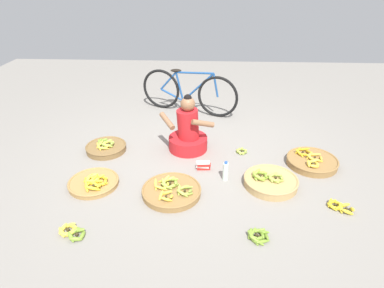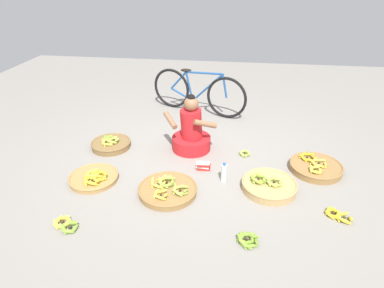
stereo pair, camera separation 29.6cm
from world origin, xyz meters
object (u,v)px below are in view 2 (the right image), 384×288
at_px(banana_basket_back_left, 111,144).
at_px(banana_basket_back_right, 168,189).
at_px(loose_bananas_near_bicycle, 244,153).
at_px(packet_carton_stack, 203,166).
at_px(banana_basket_front_right, 269,185).
at_px(banana_basket_front_center, 94,177).
at_px(water_bottle, 224,173).
at_px(loose_bananas_near_vendor, 65,224).
at_px(loose_bananas_front_left, 247,239).
at_px(loose_bananas_mid_left, 338,215).
at_px(bicycle_leaning, 198,92).
at_px(banana_basket_mid_right, 316,167).
at_px(vendor_woman_front, 191,133).

distance_m(banana_basket_back_left, banana_basket_back_right, 1.34).
distance_m(loose_bananas_near_bicycle, packet_carton_stack, 0.67).
bearing_deg(banana_basket_front_right, banana_basket_back_left, 161.62).
distance_m(banana_basket_front_center, banana_basket_back_left, 0.79).
xyz_separation_m(banana_basket_front_center, water_bottle, (1.50, 0.19, 0.07)).
bearing_deg(banana_basket_back_right, loose_bananas_near_vendor, -143.16).
height_order(loose_bananas_front_left, loose_bananas_mid_left, same).
height_order(banana_basket_front_right, packet_carton_stack, banana_basket_front_right).
bearing_deg(loose_bananas_near_vendor, banana_basket_front_center, 92.35).
distance_m(water_bottle, packet_carton_stack, 0.33).
bearing_deg(banana_basket_back_right, loose_bananas_mid_left, -5.30).
xyz_separation_m(bicycle_leaning, banana_basket_back_left, (-1.03, -1.39, -0.30)).
relative_size(banana_basket_mid_right, loose_bananas_mid_left, 2.33).
bearing_deg(banana_basket_mid_right, vendor_woman_front, 168.25).
relative_size(loose_bananas_near_vendor, packet_carton_stack, 1.56).
bearing_deg(banana_basket_back_left, loose_bananas_near_vendor, -85.88).
bearing_deg(loose_bananas_near_vendor, banana_basket_back_right, 36.84).
xyz_separation_m(loose_bananas_front_left, loose_bananas_mid_left, (0.89, 0.45, -0.00)).
bearing_deg(banana_basket_back_left, banana_basket_front_center, -84.16).
distance_m(banana_basket_front_center, banana_basket_mid_right, 2.66).
height_order(banana_basket_back_left, water_bottle, water_bottle).
xyz_separation_m(water_bottle, packet_carton_stack, (-0.26, 0.20, -0.05)).
relative_size(bicycle_leaning, water_bottle, 6.61).
xyz_separation_m(bicycle_leaning, banana_basket_front_right, (1.05, -2.09, -0.30)).
height_order(loose_bananas_front_left, water_bottle, water_bottle).
bearing_deg(banana_basket_front_right, water_bottle, 170.08).
bearing_deg(loose_bananas_mid_left, water_bottle, 157.99).
relative_size(vendor_woman_front, banana_basket_front_right, 1.28).
bearing_deg(banana_basket_front_center, bicycle_leaning, 66.46).
xyz_separation_m(loose_bananas_near_vendor, water_bottle, (1.46, 0.95, 0.09)).
bearing_deg(banana_basket_front_right, packet_carton_stack, 159.22).
bearing_deg(loose_bananas_mid_left, banana_basket_back_left, 158.60).
xyz_separation_m(bicycle_leaning, loose_bananas_front_left, (0.80, -2.92, -0.33)).
height_order(banana_basket_front_center, packet_carton_stack, banana_basket_front_center).
height_order(loose_bananas_front_left, packet_carton_stack, packet_carton_stack).
bearing_deg(banana_basket_front_center, loose_bananas_near_bicycle, 25.32).
bearing_deg(banana_basket_front_right, loose_bananas_near_bicycle, 109.88).
xyz_separation_m(banana_basket_front_center, banana_basket_mid_right, (2.60, 0.56, 0.01)).
distance_m(loose_bananas_front_left, loose_bananas_near_vendor, 1.72).
distance_m(banana_basket_front_right, banana_basket_back_right, 1.12).
bearing_deg(banana_basket_back_right, loose_bananas_near_bicycle, 48.22).
relative_size(banana_basket_back_left, loose_bananas_near_vendor, 1.91).
relative_size(vendor_woman_front, loose_bananas_near_vendor, 2.79).
bearing_deg(vendor_woman_front, banana_basket_back_right, -96.80).
distance_m(loose_bananas_front_left, packet_carton_stack, 1.24).
distance_m(loose_bananas_mid_left, loose_bananas_near_bicycle, 1.43).
height_order(vendor_woman_front, banana_basket_mid_right, vendor_woman_front).
distance_m(banana_basket_front_right, loose_bananas_near_bicycle, 0.77).
bearing_deg(banana_basket_front_center, banana_basket_mid_right, 12.27).
distance_m(bicycle_leaning, banana_basket_back_left, 1.76).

